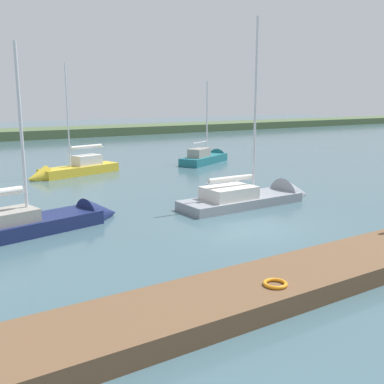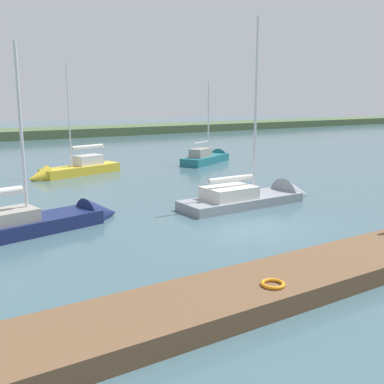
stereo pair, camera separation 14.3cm
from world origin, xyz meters
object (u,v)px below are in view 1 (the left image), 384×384
Objects in this scene: sailboat_mid_channel at (261,199)px; sailboat_far_left at (209,159)px; sailboat_near_dock at (71,172)px; sailboat_behind_pier at (43,224)px; life_ring_buoy at (275,284)px.

sailboat_mid_channel is 15.79m from sailboat_far_left.
sailboat_near_dock is at bearing 154.89° from sailboat_far_left.
sailboat_behind_pier is 22.32m from sailboat_far_left.
life_ring_buoy is 28.08m from sailboat_far_left.
sailboat_behind_pier is 14.03m from sailboat_near_dock.
sailboat_behind_pier is (3.34, -10.60, -0.36)m from life_ring_buoy.
sailboat_far_left is 12.39m from sailboat_near_dock.
life_ring_buoy is 0.09× the size of sailboat_far_left.
sailboat_near_dock is (-5.43, -12.94, 0.02)m from sailboat_behind_pier.
sailboat_behind_pier reaches higher than life_ring_buoy.
sailboat_near_dock reaches higher than sailboat_far_left.
sailboat_near_dock is (-2.09, -23.53, -0.34)m from life_ring_buoy.
sailboat_mid_channel reaches higher than life_ring_buoy.
sailboat_far_left is at bearing 25.19° from sailboat_behind_pier.
sailboat_mid_channel reaches higher than sailboat_behind_pier.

